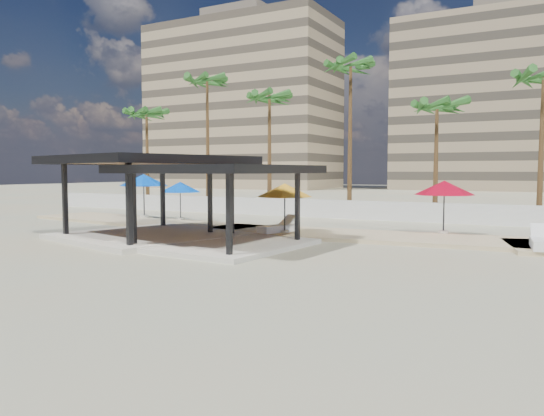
{
  "coord_description": "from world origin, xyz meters",
  "views": [
    {
      "loc": [
        9.91,
        -16.56,
        3.11
      ],
      "look_at": [
        -1.68,
        4.93,
        1.4
      ],
      "focal_mm": 35.0,
      "sensor_mm": 36.0,
      "label": 1
    }
  ],
  "objects_px": {
    "pavilion_central": "(218,198)",
    "lounger_a": "(277,228)",
    "umbrella_a": "(144,180)",
    "pavilion_west": "(148,190)",
    "umbrella_c": "(444,188)",
    "lounger_c": "(542,243)"
  },
  "relations": [
    {
      "from": "pavilion_west",
      "to": "pavilion_central",
      "type": "bearing_deg",
      "value": 5.1
    },
    {
      "from": "umbrella_a",
      "to": "lounger_a",
      "type": "height_order",
      "value": "umbrella_a"
    },
    {
      "from": "umbrella_c",
      "to": "lounger_c",
      "type": "bearing_deg",
      "value": -38.32
    },
    {
      "from": "umbrella_a",
      "to": "lounger_a",
      "type": "bearing_deg",
      "value": -16.43
    },
    {
      "from": "lounger_a",
      "to": "lounger_c",
      "type": "height_order",
      "value": "lounger_c"
    },
    {
      "from": "lounger_a",
      "to": "lounger_c",
      "type": "bearing_deg",
      "value": -71.71
    },
    {
      "from": "pavilion_west",
      "to": "umbrella_a",
      "type": "relative_size",
      "value": 2.64
    },
    {
      "from": "lounger_a",
      "to": "umbrella_a",
      "type": "bearing_deg",
      "value": 91.83
    },
    {
      "from": "umbrella_a",
      "to": "lounger_a",
      "type": "xyz_separation_m",
      "value": [
        11.38,
        -3.35,
        -2.15
      ]
    },
    {
      "from": "pavilion_central",
      "to": "lounger_a",
      "type": "distance_m",
      "value": 4.69
    },
    {
      "from": "pavilion_west",
      "to": "umbrella_a",
      "type": "distance_m",
      "value": 9.6
    },
    {
      "from": "pavilion_central",
      "to": "lounger_c",
      "type": "xyz_separation_m",
      "value": [
        11.79,
        4.38,
        -1.61
      ]
    },
    {
      "from": "lounger_c",
      "to": "pavilion_central",
      "type": "bearing_deg",
      "value": 104.07
    },
    {
      "from": "umbrella_a",
      "to": "umbrella_c",
      "type": "distance_m",
      "value": 18.48
    },
    {
      "from": "pavilion_central",
      "to": "lounger_a",
      "type": "relative_size",
      "value": 3.21
    },
    {
      "from": "pavilion_west",
      "to": "umbrella_c",
      "type": "bearing_deg",
      "value": 45.1
    },
    {
      "from": "umbrella_c",
      "to": "lounger_a",
      "type": "bearing_deg",
      "value": -154.72
    },
    {
      "from": "pavilion_west",
      "to": "lounger_a",
      "type": "distance_m",
      "value": 6.33
    },
    {
      "from": "pavilion_central",
      "to": "umbrella_c",
      "type": "xyz_separation_m",
      "value": [
        7.56,
        7.73,
        0.31
      ]
    },
    {
      "from": "umbrella_c",
      "to": "lounger_c",
      "type": "xyz_separation_m",
      "value": [
        4.24,
        -3.35,
        -1.92
      ]
    },
    {
      "from": "lounger_a",
      "to": "lounger_c",
      "type": "distance_m",
      "value": 11.34
    },
    {
      "from": "umbrella_a",
      "to": "lounger_c",
      "type": "distance_m",
      "value": 23.06
    }
  ]
}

